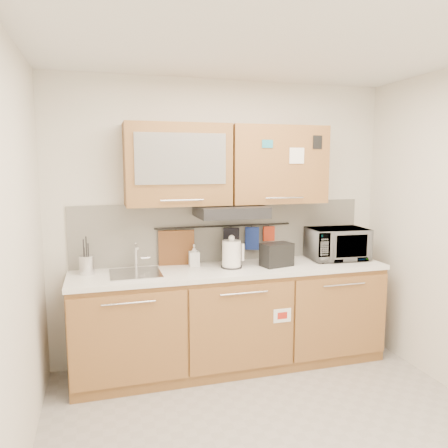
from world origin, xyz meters
TOP-DOWN VIEW (x-y plane):
  - floor at (0.00, 0.00)m, footprint 3.20×3.20m
  - ceiling at (0.00, 0.00)m, footprint 3.20×3.20m
  - wall_back at (0.00, 1.50)m, footprint 3.20×0.00m
  - wall_left at (-1.60, 0.00)m, footprint 0.00×3.00m
  - base_cabinet at (0.00, 1.19)m, footprint 2.80×0.64m
  - countertop at (0.00, 1.19)m, footprint 2.82×0.62m
  - backsplash at (0.00, 1.49)m, footprint 2.80×0.02m
  - upper_cabinets at (-0.00, 1.32)m, footprint 1.82×0.37m
  - range_hood at (0.00, 1.25)m, footprint 0.60×0.46m
  - sink at (-0.85, 1.21)m, footprint 0.42×0.40m
  - utensil_rail at (0.00, 1.45)m, footprint 1.30×0.02m
  - utensil_crock at (-1.24, 1.31)m, footprint 0.16×0.16m
  - kettle at (-0.01, 1.20)m, footprint 0.21×0.19m
  - toaster at (0.40, 1.14)m, footprint 0.31×0.22m
  - microwave at (1.08, 1.25)m, footprint 0.56×0.40m
  - soap_bottle at (-0.32, 1.34)m, footprint 0.10×0.10m
  - cutting_board at (-0.46, 1.44)m, footprint 0.33×0.05m
  - oven_mitt at (0.27, 1.44)m, footprint 0.13×0.08m
  - dark_pouch at (0.06, 1.44)m, footprint 0.16×0.08m
  - pot_holder at (0.44, 1.44)m, footprint 0.11×0.02m

SIDE VIEW (x-z plane):
  - floor at x=0.00m, z-range 0.00..0.00m
  - base_cabinet at x=0.00m, z-range -0.03..0.85m
  - countertop at x=0.00m, z-range 0.88..0.92m
  - sink at x=-0.85m, z-range 0.79..1.05m
  - utensil_crock at x=-1.24m, z-range 0.84..1.16m
  - soap_bottle at x=-0.32m, z-range 0.92..1.12m
  - toaster at x=0.40m, z-range 0.92..1.13m
  - kettle at x=-0.01m, z-range 0.89..1.18m
  - cutting_board at x=-0.46m, z-range 0.84..1.24m
  - microwave at x=1.08m, z-range 0.92..1.22m
  - dark_pouch at x=0.06m, z-range 1.00..1.24m
  - oven_mitt at x=0.27m, z-range 1.02..1.24m
  - pot_holder at x=0.44m, z-range 1.10..1.24m
  - backsplash at x=0.00m, z-range 0.92..1.48m
  - utensil_rail at x=0.00m, z-range 1.25..1.27m
  - wall_left at x=-1.60m, z-range -0.20..2.80m
  - wall_back at x=0.00m, z-range -0.30..2.90m
  - range_hood at x=0.00m, z-range 1.37..1.47m
  - upper_cabinets at x=0.00m, z-range 1.48..2.18m
  - ceiling at x=0.00m, z-range 2.60..2.60m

